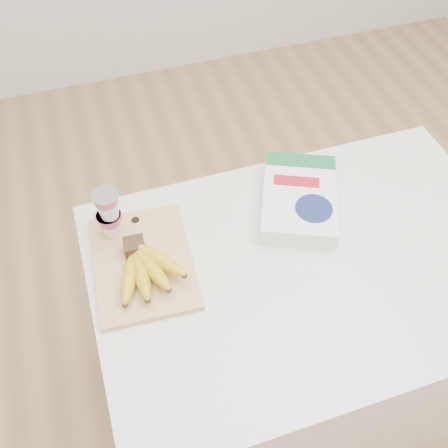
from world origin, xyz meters
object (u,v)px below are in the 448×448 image
object	(u,v)px
cutting_board	(143,262)
cereal_box	(299,199)
bananas	(145,267)
yogurt_stack	(109,213)
table	(294,335)

from	to	relation	value
cutting_board	cereal_box	size ratio (longest dim) A/B	0.96
bananas	yogurt_stack	size ratio (longest dim) A/B	1.25
table	bananas	distance (m)	0.58
table	cereal_box	xyz separation A→B (m)	(0.04, 0.17, 0.42)
table	bananas	size ratio (longest dim) A/B	5.76
yogurt_stack	cereal_box	size ratio (longest dim) A/B	0.45
bananas	yogurt_stack	world-z (taller)	yogurt_stack
table	bananas	world-z (taller)	bananas
bananas	cereal_box	xyz separation A→B (m)	(0.42, 0.09, -0.01)
bananas	cereal_box	size ratio (longest dim) A/B	0.56
table	yogurt_stack	distance (m)	0.68
bananas	yogurt_stack	xyz separation A→B (m)	(-0.05, 0.14, 0.05)
cutting_board	cereal_box	bearing A→B (deg)	10.93
table	bananas	xyz separation A→B (m)	(-0.38, 0.08, 0.43)
cereal_box	table	bearing A→B (deg)	-77.93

